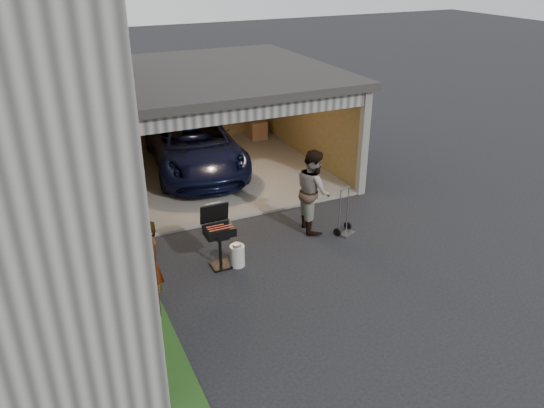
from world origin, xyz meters
The scene contains 10 objects.
ground centered at (0.00, 0.00, 0.00)m, with size 80.00×80.00×0.00m, color black.
groundcover_strip centered at (-2.25, -1.00, 0.03)m, with size 0.50×8.00×0.06m, color #193814.
garage centered at (0.76, 6.79, 1.87)m, with size 6.80×6.30×2.90m.
minivan centered at (0.52, 6.90, 0.70)m, with size 2.33×5.05×1.40m, color black.
woman centered at (-2.10, 1.11, 0.80)m, with size 0.58×0.38×1.60m, color silver.
man centered at (1.84, 2.40, 0.94)m, with size 0.91×0.71×1.87m, color #4E321F.
bbq_grill centered at (-0.60, 1.76, 0.76)m, with size 0.57×0.50×1.28m.
propane_tank centered at (-0.28, 1.64, 0.22)m, with size 0.30×0.30×0.44m, color beige.
plywood_panel centered at (-2.40, 1.26, 0.50)m, with size 0.04×0.91×1.02m, color brown.
hand_truck centered at (2.37, 1.87, 0.21)m, with size 0.50×0.46×1.10m.
Camera 1 is at (-3.49, -6.87, 5.70)m, focal length 35.00 mm.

